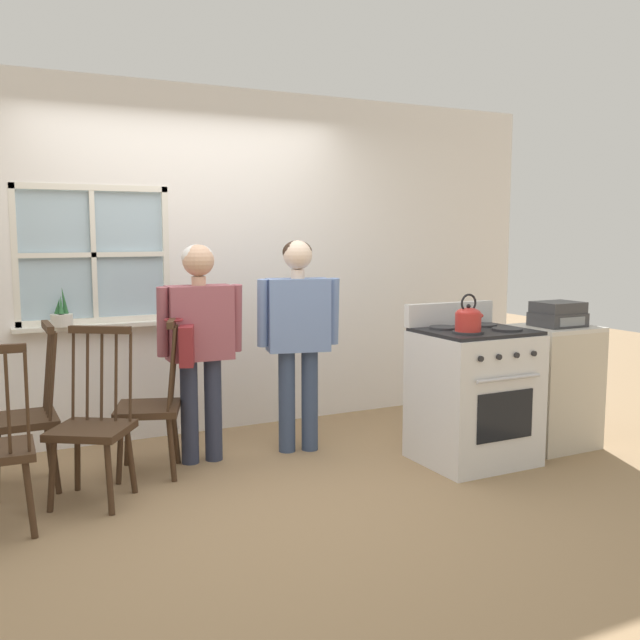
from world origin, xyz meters
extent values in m
plane|color=#937551|center=(0.00, 0.00, 0.00)|extent=(16.00, 16.00, 0.00)
cube|color=white|center=(1.53, 1.40, 1.35)|extent=(3.35, 0.06, 2.70)
cube|color=white|center=(-0.70, 1.40, 0.46)|extent=(1.10, 0.06, 0.92)
cube|color=white|center=(-0.70, 1.40, 2.31)|extent=(1.10, 0.06, 0.78)
cube|color=silver|center=(-0.70, 1.32, 0.90)|extent=(1.16, 0.10, 0.03)
cube|color=#9EB7C6|center=(-0.70, 1.41, 1.42)|extent=(1.04, 0.01, 0.95)
cube|color=silver|center=(-0.70, 1.38, 1.42)|extent=(0.04, 0.02, 1.01)
cube|color=silver|center=(-0.70, 1.38, 1.42)|extent=(1.10, 0.02, 0.04)
cube|color=silver|center=(-1.23, 1.38, 1.42)|extent=(0.04, 0.03, 1.01)
cube|color=silver|center=(-0.17, 1.38, 1.42)|extent=(0.04, 0.03, 1.01)
cube|color=silver|center=(-0.70, 1.38, 1.90)|extent=(1.10, 0.03, 0.04)
cube|color=silver|center=(-0.70, 1.38, 0.94)|extent=(1.10, 0.03, 0.04)
cube|color=#3D2819|center=(-0.53, 0.56, 0.44)|extent=(0.52, 0.53, 0.04)
cylinder|color=#3D2819|center=(-0.62, 0.77, 0.21)|extent=(0.06, 0.08, 0.42)
cylinder|color=#3D2819|center=(-0.74, 0.45, 0.21)|extent=(0.08, 0.06, 0.42)
cylinder|color=#3D2819|center=(-0.32, 0.67, 0.21)|extent=(0.08, 0.06, 0.42)
cylinder|color=#3D2819|center=(-0.43, 0.34, 0.21)|extent=(0.06, 0.08, 0.42)
cylinder|color=#3D2819|center=(-0.31, 0.67, 0.71)|extent=(0.08, 0.04, 0.55)
cylinder|color=#3D2819|center=(-0.34, 0.59, 0.71)|extent=(0.08, 0.04, 0.55)
cylinder|color=#3D2819|center=(-0.37, 0.50, 0.71)|extent=(0.08, 0.04, 0.55)
cylinder|color=#3D2819|center=(-0.40, 0.42, 0.71)|extent=(0.08, 0.04, 0.55)
cylinder|color=#3D2819|center=(-0.43, 0.33, 0.71)|extent=(0.08, 0.04, 0.55)
cube|color=#3D2819|center=(-0.37, 0.50, 1.00)|extent=(0.16, 0.37, 0.04)
cube|color=#3D2819|center=(-1.28, 0.62, 0.44)|extent=(0.40, 0.42, 0.04)
cylinder|color=#3D2819|center=(-1.12, 0.79, 0.21)|extent=(0.07, 0.06, 0.42)
cylinder|color=#3D2819|center=(-1.13, 0.45, 0.21)|extent=(0.06, 0.06, 0.42)
cylinder|color=#3D2819|center=(-1.11, 0.80, 0.71)|extent=(0.08, 0.02, 0.55)
cylinder|color=#3D2819|center=(-1.11, 0.71, 0.71)|extent=(0.08, 0.02, 0.55)
cylinder|color=#3D2819|center=(-1.11, 0.62, 0.71)|extent=(0.08, 0.02, 0.55)
cylinder|color=#3D2819|center=(-1.11, 0.53, 0.71)|extent=(0.08, 0.02, 0.55)
cylinder|color=#3D2819|center=(-1.12, 0.44, 0.71)|extent=(0.08, 0.02, 0.55)
cube|color=#3D2819|center=(-1.11, 0.62, 1.00)|extent=(0.04, 0.38, 0.04)
cylinder|color=#3D2819|center=(-1.30, 0.15, 0.21)|extent=(0.07, 0.06, 0.42)
cylinder|color=#3D2819|center=(-1.32, -0.17, 0.21)|extent=(0.07, 0.07, 0.42)
cylinder|color=#3D2819|center=(-1.31, -0.18, 0.71)|extent=(0.02, 0.08, 0.55)
cylinder|color=#3D2819|center=(-1.40, -0.17, 0.71)|extent=(0.02, 0.08, 0.55)
cube|color=#3D2819|center=(-0.94, 0.20, 0.44)|extent=(0.57, 0.57, 0.04)
cylinder|color=#3D2819|center=(-1.17, 0.16, 0.21)|extent=(0.09, 0.06, 0.42)
cylinder|color=#3D2819|center=(-0.89, -0.03, 0.21)|extent=(0.06, 0.09, 0.42)
cylinder|color=#3D2819|center=(-1.00, 0.43, 0.21)|extent=(0.06, 0.09, 0.42)
cylinder|color=#3D2819|center=(-0.71, 0.24, 0.21)|extent=(0.09, 0.06, 0.42)
cylinder|color=#3D2819|center=(-1.00, 0.44, 0.71)|extent=(0.06, 0.07, 0.55)
cylinder|color=#3D2819|center=(-0.93, 0.39, 0.71)|extent=(0.06, 0.07, 0.55)
cylinder|color=#3D2819|center=(-0.85, 0.34, 0.71)|extent=(0.06, 0.07, 0.55)
cylinder|color=#3D2819|center=(-0.78, 0.29, 0.71)|extent=(0.06, 0.07, 0.55)
cylinder|color=#3D2819|center=(-0.70, 0.24, 0.71)|extent=(0.06, 0.07, 0.55)
cube|color=#3D2819|center=(-0.85, 0.34, 1.00)|extent=(0.34, 0.24, 0.04)
cylinder|color=#2D3347|center=(-0.23, 0.64, 0.36)|extent=(0.12, 0.12, 0.72)
cylinder|color=#2D3347|center=(-0.06, 0.64, 0.36)|extent=(0.12, 0.12, 0.72)
cube|color=#934C56|center=(-0.14, 0.64, 0.97)|extent=(0.44, 0.22, 0.51)
cylinder|color=#934C56|center=(-0.40, 0.63, 0.99)|extent=(0.08, 0.11, 0.47)
cylinder|color=#934C56|center=(0.11, 0.61, 0.99)|extent=(0.08, 0.11, 0.47)
cylinder|color=tan|center=(-0.14, 0.64, 1.26)|extent=(0.10, 0.10, 0.06)
sphere|color=tan|center=(-0.14, 0.64, 1.39)|extent=(0.21, 0.21, 0.21)
ellipsoid|color=silver|center=(-0.14, 0.65, 1.41)|extent=(0.22, 0.22, 0.18)
cylinder|color=#384766|center=(0.48, 0.58, 0.37)|extent=(0.12, 0.12, 0.74)
cylinder|color=#384766|center=(0.64, 0.55, 0.37)|extent=(0.12, 0.12, 0.74)
cube|color=#6B84B7|center=(0.56, 0.57, 1.00)|extent=(0.48, 0.30, 0.52)
cylinder|color=#6B84B7|center=(0.31, 0.60, 1.02)|extent=(0.10, 0.12, 0.48)
cylinder|color=#6B84B7|center=(0.81, 0.49, 1.02)|extent=(0.10, 0.12, 0.48)
cylinder|color=beige|center=(0.56, 0.57, 1.29)|extent=(0.10, 0.10, 0.06)
sphere|color=beige|center=(0.56, 0.57, 1.42)|extent=(0.21, 0.21, 0.21)
ellipsoid|color=#332319|center=(0.56, 0.58, 1.44)|extent=(0.21, 0.21, 0.17)
cube|color=silver|center=(1.54, -0.20, 0.45)|extent=(0.73, 0.64, 0.90)
cube|color=black|center=(1.54, -0.20, 0.91)|extent=(0.72, 0.61, 0.02)
cylinder|color=#2D2D30|center=(1.37, -0.33, 0.93)|extent=(0.20, 0.20, 0.02)
cylinder|color=#2D2D30|center=(1.70, -0.33, 0.93)|extent=(0.20, 0.20, 0.02)
cylinder|color=#2D2D30|center=(1.37, -0.07, 0.93)|extent=(0.20, 0.20, 0.02)
cylinder|color=#2D2D30|center=(1.70, -0.07, 0.93)|extent=(0.20, 0.20, 0.02)
cube|color=silver|center=(1.54, 0.09, 1.00)|extent=(0.73, 0.06, 0.16)
cube|color=black|center=(1.54, -0.52, 0.40)|extent=(0.46, 0.01, 0.32)
cylinder|color=silver|center=(1.54, -0.54, 0.65)|extent=(0.51, 0.02, 0.02)
cylinder|color=#232326|center=(1.32, -0.53, 0.79)|extent=(0.04, 0.02, 0.04)
cylinder|color=#232326|center=(1.46, -0.53, 0.79)|extent=(0.04, 0.02, 0.04)
cylinder|color=#232326|center=(1.61, -0.53, 0.79)|extent=(0.04, 0.02, 0.04)
cylinder|color=#232326|center=(1.76, -0.53, 0.79)|extent=(0.04, 0.02, 0.04)
cylinder|color=red|center=(1.37, -0.33, 1.00)|extent=(0.17, 0.17, 0.12)
ellipsoid|color=red|center=(1.37, -0.33, 1.06)|extent=(0.16, 0.16, 0.07)
sphere|color=black|center=(1.37, -0.33, 1.10)|extent=(0.03, 0.03, 0.03)
cylinder|color=red|center=(1.45, -0.33, 1.02)|extent=(0.08, 0.03, 0.07)
torus|color=black|center=(1.37, -0.33, 1.12)|extent=(0.12, 0.01, 0.12)
cylinder|color=beige|center=(-0.95, 1.31, 0.96)|extent=(0.15, 0.15, 0.09)
cylinder|color=#33261C|center=(-0.95, 1.31, 1.00)|extent=(0.14, 0.14, 0.01)
cone|color=#286033|center=(-0.93, 1.32, 1.10)|extent=(0.06, 0.05, 0.20)
cone|color=#286033|center=(-0.97, 1.32, 1.06)|extent=(0.06, 0.05, 0.12)
cone|color=#286033|center=(-0.95, 1.29, 1.07)|extent=(0.04, 0.08, 0.14)
cube|color=maroon|center=(-0.28, 0.47, 0.85)|extent=(0.16, 0.24, 0.26)
torus|color=maroon|center=(-0.36, 0.50, 1.02)|extent=(0.16, 0.16, 0.01)
cube|color=beige|center=(2.30, -0.17, 0.43)|extent=(0.55, 0.50, 0.87)
cube|color=beige|center=(2.30, -0.17, 0.89)|extent=(0.55, 0.50, 0.03)
cube|color=#38383A|center=(2.30, -0.19, 0.95)|extent=(0.34, 0.28, 0.10)
cube|color=#38383A|center=(2.30, -0.19, 1.04)|extent=(0.32, 0.27, 0.08)
cube|color=gray|center=(2.30, -0.33, 0.95)|extent=(0.24, 0.01, 0.06)
camera|label=1|loc=(-1.57, -4.01, 1.58)|focal=40.00mm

